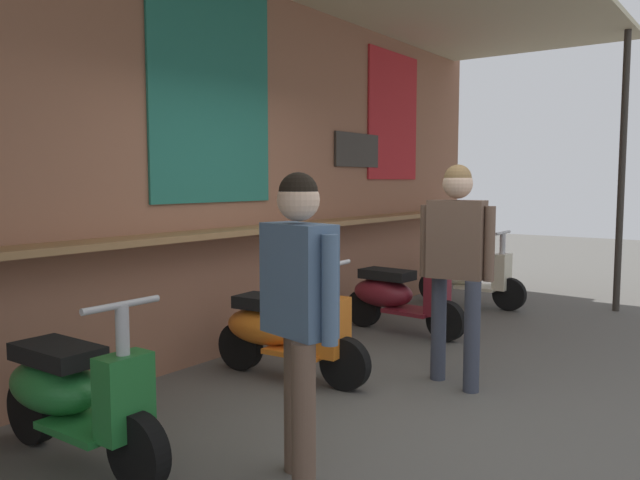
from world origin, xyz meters
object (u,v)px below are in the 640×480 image
object	(u,v)px
scooter_green	(71,393)
scooter_orange	(282,330)
scooter_maroon	(396,295)
scooter_cream	(465,275)
shopper_passing	(456,250)
shopper_browsing	(299,297)

from	to	relation	value
scooter_green	scooter_orange	bearing A→B (deg)	90.18
scooter_maroon	scooter_green	bearing A→B (deg)	-86.14
scooter_maroon	scooter_cream	bearing A→B (deg)	93.87
scooter_green	shopper_passing	xyz separation A→B (m)	(2.50, -1.20, 0.67)
scooter_green	scooter_cream	world-z (taller)	same
scooter_orange	scooter_cream	xyz separation A→B (m)	(3.68, 0.00, 0.00)
scooter_orange	shopper_passing	distance (m)	1.51
scooter_green	shopper_passing	world-z (taller)	shopper_passing
scooter_cream	shopper_browsing	distance (m)	5.21
scooter_maroon	shopper_passing	size ratio (longest dim) A/B	0.82
shopper_browsing	shopper_passing	world-z (taller)	shopper_passing
scooter_cream	shopper_passing	size ratio (longest dim) A/B	0.82
scooter_cream	shopper_passing	distance (m)	3.34
scooter_maroon	shopper_browsing	bearing A→B (deg)	-65.52
scooter_cream	shopper_browsing	size ratio (longest dim) A/B	0.86
scooter_maroon	shopper_passing	world-z (taller)	shopper_passing
scooter_orange	shopper_passing	bearing A→B (deg)	23.09
shopper_passing	scooter_orange	bearing A→B (deg)	110.95
scooter_orange	scooter_maroon	distance (m)	1.89
scooter_orange	scooter_cream	size ratio (longest dim) A/B	1.00
scooter_orange	scooter_cream	distance (m)	3.68
shopper_passing	scooter_cream	bearing A→B (deg)	14.93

